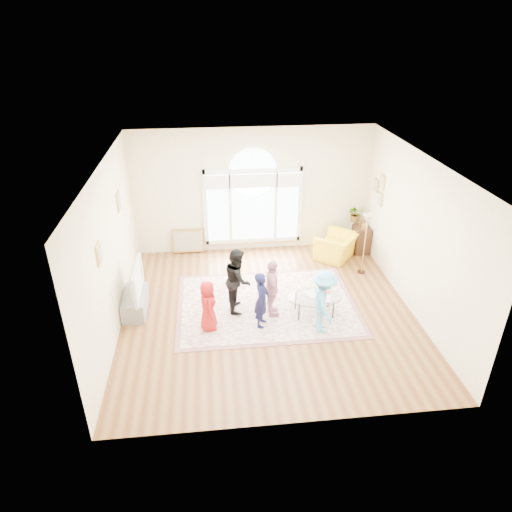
{
  "coord_description": "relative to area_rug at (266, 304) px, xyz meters",
  "views": [
    {
      "loc": [
        -1.12,
        -7.88,
        5.5
      ],
      "look_at": [
        -0.22,
        0.3,
        1.17
      ],
      "focal_mm": 32.0,
      "sensor_mm": 36.0,
      "label": 1
    }
  ],
  "objects": [
    {
      "name": "plant_pedestal",
      "position": [
        2.7,
        2.6,
        0.34
      ],
      "size": [
        0.2,
        0.2,
        0.7
      ],
      "primitive_type": "cylinder",
      "color": "white",
      "rests_on": "ground"
    },
    {
      "name": "television",
      "position": [
        -2.75,
        0.06,
        0.74
      ],
      "size": [
        0.18,
        1.15,
        0.66
      ],
      "color": "black",
      "rests_on": "tv_console"
    },
    {
      "name": "leaning_picture",
      "position": [
        -1.71,
        2.66,
        -0.01
      ],
      "size": [
        0.8,
        0.14,
        0.62
      ],
      "primitive_type": "cube",
      "rotation": [
        -0.14,
        0.0,
        0.0
      ],
      "color": "tan",
      "rests_on": "ground"
    },
    {
      "name": "area_rug",
      "position": [
        0.0,
        0.0,
        0.0
      ],
      "size": [
        3.6,
        2.6,
        0.02
      ],
      "primitive_type": "cube",
      "color": "beige",
      "rests_on": "ground"
    },
    {
      "name": "potted_plant",
      "position": [
        2.7,
        2.6,
        0.92
      ],
      "size": [
        0.44,
        0.39,
        0.46
      ],
      "primitive_type": "imported",
      "rotation": [
        0.0,
        0.0,
        0.08
      ],
      "color": "#33722D",
      "rests_on": "plant_pedestal"
    },
    {
      "name": "rug_border",
      "position": [
        0.0,
        0.0,
        -0.0
      ],
      "size": [
        3.8,
        2.8,
        0.01
      ],
      "primitive_type": "cube",
      "color": "#8B5857",
      "rests_on": "ground"
    },
    {
      "name": "child_pink",
      "position": [
        0.05,
        -0.38,
        0.63
      ],
      "size": [
        0.32,
        0.74,
        1.24
      ],
      "primitive_type": "imported",
      "rotation": [
        0.0,
        0.0,
        1.59
      ],
      "color": "#CA8E9E",
      "rests_on": "area_rug"
    },
    {
      "name": "child_red",
      "position": [
        -1.24,
        -0.71,
        0.53
      ],
      "size": [
        0.39,
        0.55,
        1.05
      ],
      "primitive_type": "imported",
      "rotation": [
        0.0,
        0.0,
        1.68
      ],
      "color": "#A81819",
      "rests_on": "area_rug"
    },
    {
      "name": "room_shell",
      "position": [
        0.01,
        2.59,
        1.56
      ],
      "size": [
        6.0,
        6.0,
        6.0
      ],
      "color": "#F1E6BD",
      "rests_on": "ground"
    },
    {
      "name": "child_navy",
      "position": [
        -0.19,
        -0.71,
        0.6
      ],
      "size": [
        0.4,
        0.5,
        1.18
      ],
      "primitive_type": "imported",
      "rotation": [
        0.0,
        0.0,
        1.25
      ],
      "color": "#131639",
      "rests_on": "area_rug"
    },
    {
      "name": "armchair",
      "position": [
        2.05,
        1.96,
        0.31
      ],
      "size": [
        1.3,
        1.32,
        0.65
      ],
      "primitive_type": "imported",
      "rotation": [
        0.0,
        0.0,
        4.02
      ],
      "color": "yellow",
      "rests_on": "ground"
    },
    {
      "name": "side_cabinet",
      "position": [
        2.78,
        2.24,
        0.34
      ],
      "size": [
        0.4,
        0.5,
        0.7
      ],
      "primitive_type": "cube",
      "color": "black",
      "rests_on": "ground"
    },
    {
      "name": "child_black",
      "position": [
        -0.61,
        -0.07,
        0.7
      ],
      "size": [
        0.56,
        0.7,
        1.38
      ],
      "primitive_type": "imported",
      "rotation": [
        0.0,
        0.0,
        1.51
      ],
      "color": "black",
      "rests_on": "area_rug"
    },
    {
      "name": "coffee_table",
      "position": [
        0.93,
        -0.44,
        0.39
      ],
      "size": [
        1.12,
        0.73,
        0.54
      ],
      "rotation": [
        0.0,
        0.0,
        -0.02
      ],
      "color": "silver",
      "rests_on": "ground"
    },
    {
      "name": "child_blue",
      "position": [
        0.96,
        -1.01,
        0.66
      ],
      "size": [
        0.5,
        0.85,
        1.3
      ],
      "primitive_type": "imported",
      "rotation": [
        0.0,
        0.0,
        1.58
      ],
      "color": "#56B9EF",
      "rests_on": "area_rug"
    },
    {
      "name": "tv_console",
      "position": [
        -2.75,
        0.06,
        0.2
      ],
      "size": [
        0.45,
        1.0,
        0.42
      ],
      "primitive_type": "cube",
      "color": "gray",
      "rests_on": "ground"
    },
    {
      "name": "ground",
      "position": [
        -0.0,
        -0.24,
        -0.01
      ],
      "size": [
        6.0,
        6.0,
        0.0
      ],
      "primitive_type": "plane",
      "color": "brown",
      "rests_on": "ground"
    },
    {
      "name": "floor_lamp",
      "position": [
        2.47,
        1.15,
        1.27
      ],
      "size": [
        0.29,
        0.29,
        1.51
      ],
      "color": "black",
      "rests_on": "ground"
    }
  ]
}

